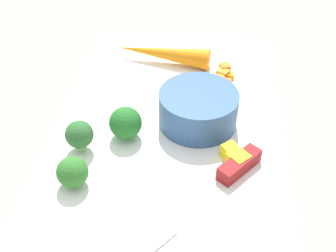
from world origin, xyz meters
The scene contains 22 objects.
ground_plane centered at (0.00, 0.00, 0.00)m, with size 4.00×4.00×0.00m, color gray.
cutting_board centered at (0.00, 0.00, 0.01)m, with size 0.55×0.32×0.01m, color white.
prep_bowl centered at (-0.02, 0.04, 0.04)m, with size 0.11×0.11×0.05m, color #325686.
chef_knife centered at (0.12, 0.05, 0.02)m, with size 0.26×0.23×0.02m.
whole_carrot centered at (-0.17, -0.03, 0.03)m, with size 0.03×0.03×0.16m, color orange.
carrot_dice_0 centered at (-0.11, 0.07, 0.02)m, with size 0.02×0.02×0.01m, color orange.
carrot_dice_1 centered at (-0.10, 0.07, 0.02)m, with size 0.01×0.01×0.01m, color orange.
carrot_dice_2 centered at (-0.14, 0.07, 0.02)m, with size 0.02×0.02×0.01m, color orange.
carrot_dice_3 centered at (-0.10, 0.05, 0.02)m, with size 0.02×0.02×0.01m, color orange.
carrot_dice_4 centered at (-0.12, 0.08, 0.02)m, with size 0.01×0.01×0.01m, color orange.
carrot_dice_5 centered at (-0.16, 0.08, 0.02)m, with size 0.01×0.02×0.01m, color orange.
carrot_dice_6 centered at (-0.13, 0.07, 0.02)m, with size 0.01×0.01×0.01m, color orange.
carrot_dice_7 centered at (-0.10, 0.06, 0.02)m, with size 0.02×0.02×0.01m, color orange.
carrot_dice_8 centered at (-0.09, 0.03, 0.02)m, with size 0.02×0.02×0.02m, color orange.
carrot_dice_9 centered at (-0.09, 0.07, 0.02)m, with size 0.01×0.01×0.01m, color orange.
carrot_dice_10 centered at (-0.14, 0.08, 0.02)m, with size 0.01×0.01×0.01m, color orange.
carrot_dice_11 centered at (-0.09, 0.06, 0.02)m, with size 0.01×0.02×0.01m, color orange.
pepper_dice_0 centered at (0.06, 0.09, 0.02)m, with size 0.02×0.02×0.02m, color yellow.
pepper_dice_1 centered at (0.04, 0.08, 0.02)m, with size 0.02×0.02×0.02m, color yellow.
broccoli_floret_0 centered at (0.11, -0.10, 0.03)m, with size 0.04×0.04×0.04m.
broccoli_floret_1 centered at (0.05, -0.11, 0.04)m, with size 0.04×0.04×0.04m.
broccoli_floret_2 centered at (0.02, -0.05, 0.04)m, with size 0.04×0.04×0.05m.
Camera 1 is at (0.42, 0.05, 0.39)m, focal length 44.60 mm.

